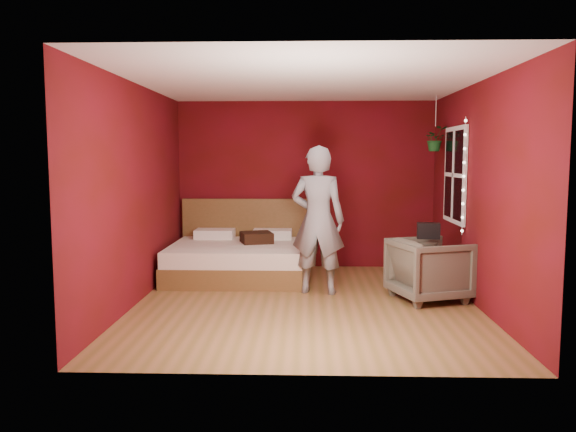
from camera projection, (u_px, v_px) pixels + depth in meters
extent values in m
plane|color=olive|center=(305.00, 303.00, 6.71)|extent=(4.50, 4.50, 0.00)
cube|color=maroon|center=(306.00, 185.00, 8.82)|extent=(4.00, 0.02, 2.60)
cube|color=maroon|center=(305.00, 214.00, 4.33)|extent=(4.00, 0.02, 2.60)
cube|color=maroon|center=(136.00, 194.00, 6.64)|extent=(0.02, 4.50, 2.60)
cube|color=maroon|center=(478.00, 195.00, 6.51)|extent=(0.02, 4.50, 2.60)
cube|color=white|center=(306.00, 81.00, 6.44)|extent=(4.00, 4.50, 0.02)
cube|color=white|center=(455.00, 175.00, 7.39)|extent=(0.04, 0.97, 1.27)
cube|color=black|center=(454.00, 175.00, 7.39)|extent=(0.02, 0.85, 1.15)
cube|color=white|center=(453.00, 175.00, 7.39)|extent=(0.03, 0.05, 1.15)
cube|color=white|center=(453.00, 175.00, 7.39)|extent=(0.03, 0.85, 0.05)
cylinder|color=silver|center=(464.00, 176.00, 6.87)|extent=(0.01, 0.01, 1.45)
sphere|color=#FFF2CC|center=(462.00, 231.00, 6.94)|extent=(0.04, 0.04, 0.04)
sphere|color=#FFF2CC|center=(462.00, 217.00, 6.92)|extent=(0.04, 0.04, 0.04)
sphere|color=#FFF2CC|center=(463.00, 204.00, 6.90)|extent=(0.04, 0.04, 0.04)
sphere|color=#FFF2CC|center=(463.00, 190.00, 6.88)|extent=(0.04, 0.04, 0.04)
sphere|color=#FFF2CC|center=(464.00, 176.00, 6.87)|extent=(0.04, 0.04, 0.04)
sphere|color=#FFF2CC|center=(464.00, 162.00, 6.85)|extent=(0.04, 0.04, 0.04)
sphere|color=#FFF2CC|center=(465.00, 149.00, 6.83)|extent=(0.04, 0.04, 0.04)
sphere|color=#FFF2CC|center=(465.00, 135.00, 6.81)|extent=(0.04, 0.04, 0.04)
sphere|color=#FFF2CC|center=(466.00, 121.00, 6.80)|extent=(0.04, 0.04, 0.04)
cube|color=brown|center=(239.00, 268.00, 8.08)|extent=(1.97, 1.67, 0.28)
cube|color=white|center=(239.00, 251.00, 8.06)|extent=(1.93, 1.64, 0.22)
cube|color=brown|center=(245.00, 233.00, 8.84)|extent=(1.97, 0.08, 1.08)
cube|color=white|center=(215.00, 234.00, 8.61)|extent=(0.59, 0.37, 0.14)
cube|color=white|center=(272.00, 234.00, 8.58)|extent=(0.59, 0.37, 0.14)
imported|color=gray|center=(318.00, 220.00, 7.11)|extent=(0.76, 0.57, 1.88)
imported|color=#696452|center=(429.00, 270.00, 6.80)|extent=(1.04, 1.03, 0.75)
cube|color=black|center=(428.00, 231.00, 6.77)|extent=(0.28, 0.17, 0.19)
cube|color=#331C11|center=(256.00, 237.00, 8.17)|extent=(0.53, 0.53, 0.15)
cylinder|color=silver|center=(436.00, 111.00, 7.94)|extent=(0.01, 0.01, 0.43)
imported|color=#1B5F1D|center=(435.00, 139.00, 7.98)|extent=(0.36, 0.33, 0.35)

